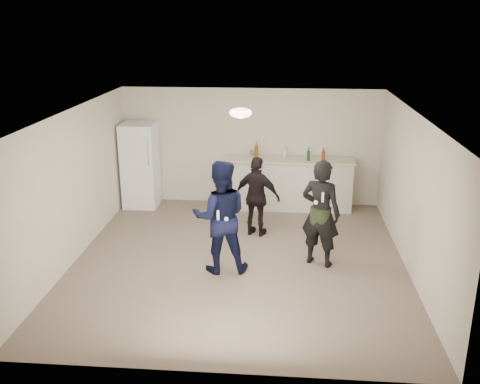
# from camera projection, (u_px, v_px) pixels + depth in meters

# --- Properties ---
(floor) EXTENTS (6.00, 6.00, 0.00)m
(floor) POSITION_uv_depth(u_px,v_px,m) (239.00, 260.00, 9.01)
(floor) COLOR #6B5B4C
(floor) RESTS_ON ground
(ceiling) EXTENTS (6.00, 6.00, 0.00)m
(ceiling) POSITION_uv_depth(u_px,v_px,m) (239.00, 113.00, 8.23)
(ceiling) COLOR silver
(ceiling) RESTS_ON wall_back
(wall_back) EXTENTS (6.00, 0.00, 6.00)m
(wall_back) POSITION_uv_depth(u_px,v_px,m) (251.00, 147.00, 11.46)
(wall_back) COLOR beige
(wall_back) RESTS_ON floor
(wall_front) EXTENTS (6.00, 0.00, 6.00)m
(wall_front) POSITION_uv_depth(u_px,v_px,m) (215.00, 275.00, 5.78)
(wall_front) COLOR beige
(wall_front) RESTS_ON floor
(wall_left) EXTENTS (0.00, 6.00, 6.00)m
(wall_left) POSITION_uv_depth(u_px,v_px,m) (74.00, 186.00, 8.83)
(wall_left) COLOR beige
(wall_left) RESTS_ON floor
(wall_right) EXTENTS (0.00, 6.00, 6.00)m
(wall_right) POSITION_uv_depth(u_px,v_px,m) (413.00, 194.00, 8.40)
(wall_right) COLOR beige
(wall_right) RESTS_ON floor
(counter) EXTENTS (2.60, 0.56, 1.05)m
(counter) POSITION_uv_depth(u_px,v_px,m) (289.00, 185.00, 11.31)
(counter) COLOR beige
(counter) RESTS_ON floor
(counter_top) EXTENTS (2.68, 0.64, 0.04)m
(counter_top) POSITION_uv_depth(u_px,v_px,m) (290.00, 160.00, 11.13)
(counter_top) COLOR beige
(counter_top) RESTS_ON counter
(fridge) EXTENTS (0.70, 0.70, 1.80)m
(fridge) POSITION_uv_depth(u_px,v_px,m) (140.00, 165.00, 11.37)
(fridge) COLOR white
(fridge) RESTS_ON floor
(fridge_handle) EXTENTS (0.02, 0.02, 0.60)m
(fridge_handle) POSITION_uv_depth(u_px,v_px,m) (148.00, 151.00, 10.87)
(fridge_handle) COLOR silver
(fridge_handle) RESTS_ON fridge
(ceiling_dome) EXTENTS (0.36, 0.36, 0.16)m
(ceiling_dome) POSITION_uv_depth(u_px,v_px,m) (241.00, 113.00, 8.53)
(ceiling_dome) COLOR white
(ceiling_dome) RESTS_ON ceiling
(shaker) EXTENTS (0.08, 0.08, 0.17)m
(shaker) POSITION_uv_depth(u_px,v_px,m) (251.00, 153.00, 11.22)
(shaker) COLOR #B9B9BE
(shaker) RESTS_ON counter_top
(man) EXTENTS (0.98, 0.81, 1.83)m
(man) POSITION_uv_depth(u_px,v_px,m) (220.00, 217.00, 8.40)
(man) COLOR #0F153F
(man) RESTS_ON floor
(woman) EXTENTS (0.77, 0.65, 1.79)m
(woman) POSITION_uv_depth(u_px,v_px,m) (321.00, 213.00, 8.62)
(woman) COLOR black
(woman) RESTS_ON floor
(camo_shorts) EXTENTS (0.34, 0.34, 0.28)m
(camo_shorts) POSITION_uv_depth(u_px,v_px,m) (320.00, 216.00, 8.63)
(camo_shorts) COLOR #2E3D1B
(camo_shorts) RESTS_ON woman
(spectator) EXTENTS (0.95, 0.63, 1.51)m
(spectator) POSITION_uv_depth(u_px,v_px,m) (257.00, 197.00, 9.84)
(spectator) COLOR black
(spectator) RESTS_ON floor
(remote_man) EXTENTS (0.04, 0.04, 0.15)m
(remote_man) POSITION_uv_depth(u_px,v_px,m) (218.00, 215.00, 8.10)
(remote_man) COLOR white
(remote_man) RESTS_ON man
(nunchuk_man) EXTENTS (0.07, 0.07, 0.07)m
(nunchuk_man) POSITION_uv_depth(u_px,v_px,m) (226.00, 219.00, 8.14)
(nunchuk_man) COLOR white
(nunchuk_man) RESTS_ON man
(remote_woman) EXTENTS (0.04, 0.04, 0.15)m
(remote_woman) POSITION_uv_depth(u_px,v_px,m) (323.00, 197.00, 8.27)
(remote_woman) COLOR silver
(remote_woman) RESTS_ON woman
(nunchuk_woman) EXTENTS (0.07, 0.07, 0.07)m
(nunchuk_woman) POSITION_uv_depth(u_px,v_px,m) (316.00, 203.00, 8.34)
(nunchuk_woman) COLOR white
(nunchuk_woman) RESTS_ON woman
(bottle_cluster) EXTENTS (1.46, 0.31, 0.24)m
(bottle_cluster) POSITION_uv_depth(u_px,v_px,m) (292.00, 154.00, 11.10)
(bottle_cluster) COLOR brown
(bottle_cluster) RESTS_ON counter_top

